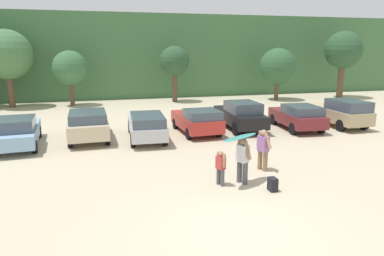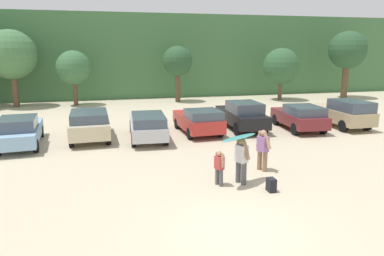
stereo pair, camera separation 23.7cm
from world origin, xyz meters
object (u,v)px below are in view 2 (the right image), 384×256
parked_car_silver (148,125)px  parked_car_red (199,120)px  person_companion (263,148)px  parked_car_champagne (90,124)px  backpack_dropped (271,185)px  parked_car_tan (342,112)px  person_child (219,166)px  surfboard_teal (239,137)px  person_adult (241,158)px  parked_car_maroon (300,117)px  parked_car_black (242,115)px  parked_car_sky_blue (20,131)px

parked_car_silver → parked_car_red: parked_car_red is taller
person_companion → parked_car_champagne: bearing=-66.3°
backpack_dropped → parked_car_tan: bearing=43.6°
person_child → surfboard_teal: size_ratio=0.71×
parked_car_tan → backpack_dropped: 11.85m
parked_car_silver → person_adult: size_ratio=2.96×
parked_car_champagne → parked_car_tan: (14.60, -0.44, 0.04)m
parked_car_red → person_child: 7.67m
parked_car_maroon → parked_car_black: bearing=77.9°
surfboard_teal → backpack_dropped: 1.89m
parked_car_champagne → parked_car_maroon: parked_car_champagne is taller
parked_car_sky_blue → parked_car_silver: 6.12m
parked_car_red → backpack_dropped: parked_car_red is taller
parked_car_silver → parked_car_maroon: 8.80m
person_adult → parked_car_black: bearing=-133.0°
parked_car_silver → surfboard_teal: size_ratio=2.80×
parked_car_sky_blue → surfboard_teal: bearing=-135.0°
parked_car_sky_blue → parked_car_champagne: parked_car_champagne is taller
parked_car_silver → backpack_dropped: parked_car_silver is taller
parked_car_black → backpack_dropped: (-2.49, -8.93, -0.62)m
person_adult → person_child: size_ratio=1.33×
person_child → parked_car_sky_blue: bearing=-63.7°
parked_car_tan → backpack_dropped: parked_car_tan is taller
person_companion → backpack_dropped: bearing=52.3°
parked_car_silver → parked_car_red: bearing=-74.8°
parked_car_silver → parked_car_sky_blue: bearing=91.3°
parked_car_black → person_companion: parked_car_black is taller
parked_car_sky_blue → surfboard_teal: surfboard_teal is taller
parked_car_tan → surfboard_teal: bearing=126.9°
parked_car_tan → parked_car_red: bearing=87.0°
parked_car_silver → parked_car_maroon: parked_car_maroon is taller
parked_car_silver → parked_car_black: (5.61, 1.09, 0.08)m
parked_car_sky_blue → parked_car_maroon: size_ratio=1.12×
parked_car_sky_blue → parked_car_red: bearing=-91.6°
backpack_dropped → parked_car_sky_blue: bearing=139.1°
person_companion → person_adult: bearing=18.3°
parked_car_silver → person_companion: person_companion is taller
parked_car_red → person_companion: person_companion is taller
parked_car_black → parked_car_tan: 6.14m
parked_car_tan → person_companion: (-7.99, -6.17, 0.04)m
parked_car_silver → parked_car_maroon: bearing=-86.4°
parked_car_maroon → person_companion: size_ratio=2.61×
backpack_dropped → person_companion: bearing=73.6°
person_child → parked_car_tan: bearing=-165.6°
person_adult → parked_car_red: bearing=-114.9°
parked_car_champagne → person_companion: person_companion is taller
parked_car_red → parked_car_black: bearing=-83.6°
parked_car_red → person_companion: 6.56m
person_child → person_companion: bearing=-174.5°
parked_car_champagne → surfboard_teal: bearing=-147.9°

